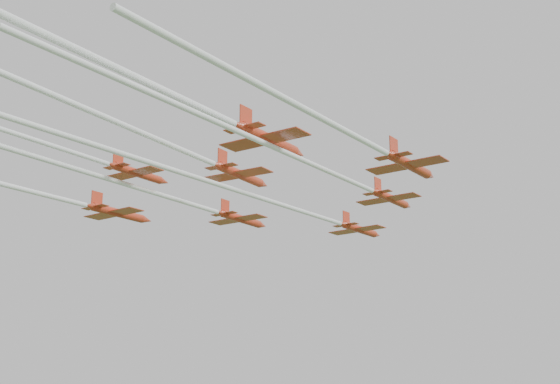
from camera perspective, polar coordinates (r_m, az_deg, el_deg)
The scene contains 8 objects.
jet_lead at distance 102.50m, azimuth 0.41°, elevation -1.02°, with size 14.79×66.22×2.58m.
jet_row2_left at distance 102.44m, azimuth -7.31°, elevation -0.63°, with size 10.60×54.21×2.63m.
jet_row2_right at distance 87.12m, azimuth 2.74°, elevation 1.89°, with size 11.96×64.02×2.48m.
jet_row3_left at distance 104.91m, azimuth -16.46°, elevation -0.29°, with size 11.80×52.41×2.84m.
jet_row3_mid at distance 89.00m, azimuth -7.62°, elevation 3.26°, with size 9.45×55.74×2.80m.
jet_row3_right at distance 76.86m, azimuth 5.89°, elevation 3.90°, with size 10.28×48.89×2.65m.
jet_row4_left at distance 84.90m, azimuth -19.00°, elevation 4.13°, with size 11.38×63.93×2.36m.
jet_row4_right at distance 69.84m, azimuth -9.00°, elevation 7.60°, with size 11.77×67.60×2.96m.
Camera 1 is at (45.18, -90.23, 33.83)m, focal length 50.00 mm.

